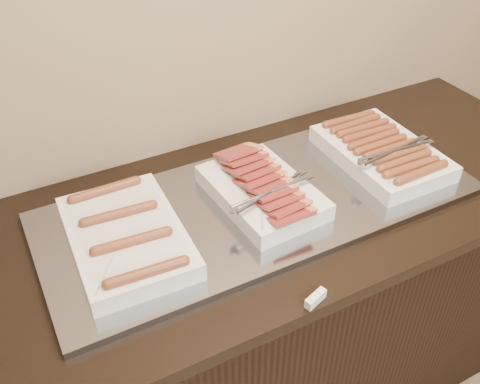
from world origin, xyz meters
name	(u,v)px	position (x,y,z in m)	size (l,w,h in m)	color
counter	(256,312)	(0.00, 2.13, 0.45)	(2.06, 0.76, 0.90)	black
warming_tray	(261,202)	(0.01, 2.13, 0.91)	(1.20, 0.50, 0.02)	gray
dish_left	(126,236)	(-0.37, 2.13, 0.95)	(0.28, 0.40, 0.07)	white
dish_center	(262,190)	(0.01, 2.13, 0.96)	(0.27, 0.37, 0.10)	white
dish_right	(382,151)	(0.42, 2.13, 0.95)	(0.27, 0.39, 0.08)	white
label_holder	(315,299)	(-0.06, 1.77, 0.91)	(0.06, 0.02, 0.02)	white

